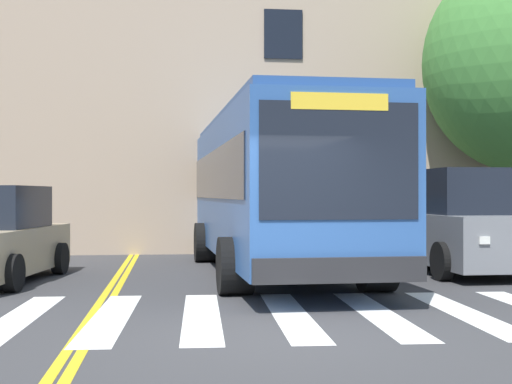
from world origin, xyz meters
name	(u,v)px	position (x,y,z in m)	size (l,w,h in m)	color
ground_plane	(287,335)	(0.00, 0.00, 0.00)	(120.00, 120.00, 0.00)	#38383A
crosswalk	(291,315)	(0.27, 1.36, 0.00)	(12.97, 4.55, 0.01)	white
lane_line_yellow_inner	(138,245)	(-2.48, 15.36, 0.00)	(0.12, 36.00, 0.01)	gold
lane_line_yellow_outer	(143,245)	(-2.32, 15.36, 0.00)	(0.12, 36.00, 0.01)	gold
city_bus	(272,186)	(0.79, 6.83, 1.85)	(3.24, 11.09, 3.36)	#2D5699
car_grey_far_lane	(459,223)	(4.81, 6.38, 1.05)	(2.30, 4.88, 2.21)	slate
building_facade	(103,68)	(-3.63, 15.66, 5.88)	(40.53, 8.29, 11.75)	tan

